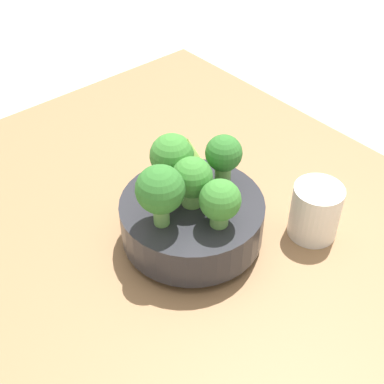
# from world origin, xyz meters

# --- Properties ---
(ground_plane) EXTENTS (6.00, 6.00, 0.00)m
(ground_plane) POSITION_xyz_m (0.00, 0.00, 0.00)
(ground_plane) COLOR #ADA89E
(table) EXTENTS (1.04, 0.81, 0.04)m
(table) POSITION_xyz_m (0.00, 0.00, 0.02)
(table) COLOR olive
(table) RESTS_ON ground_plane
(bowl) EXTENTS (0.20, 0.20, 0.07)m
(bowl) POSITION_xyz_m (0.03, -0.01, 0.08)
(bowl) COLOR #28282D
(bowl) RESTS_ON table
(romanesco_piece_near) EXTENTS (0.05, 0.05, 0.08)m
(romanesco_piece_near) POSITION_xyz_m (0.07, -0.03, 0.16)
(romanesco_piece_near) COLOR #609347
(romanesco_piece_near) RESTS_ON bowl
(broccoli_floret_center) EXTENTS (0.06, 0.06, 0.07)m
(broccoli_floret_center) POSITION_xyz_m (0.03, -0.01, 0.15)
(broccoli_floret_center) COLOR #6BA34C
(broccoli_floret_center) RESTS_ON bowl
(broccoli_floret_left) EXTENTS (0.06, 0.06, 0.07)m
(broccoli_floret_left) POSITION_xyz_m (-0.02, -0.01, 0.15)
(broccoli_floret_left) COLOR #609347
(broccoli_floret_left) RESTS_ON bowl
(broccoli_floret_right) EXTENTS (0.06, 0.06, 0.09)m
(broccoli_floret_right) POSITION_xyz_m (0.08, -0.02, 0.16)
(broccoli_floret_right) COLOR #6BA34C
(broccoli_floret_right) RESTS_ON bowl
(broccoli_floret_front) EXTENTS (0.05, 0.05, 0.08)m
(broccoli_floret_front) POSITION_xyz_m (0.03, -0.07, 0.16)
(broccoli_floret_front) COLOR #609347
(broccoli_floret_front) RESTS_ON bowl
(broccoli_floret_back) EXTENTS (0.06, 0.06, 0.09)m
(broccoli_floret_back) POSITION_xyz_m (0.03, 0.04, 0.17)
(broccoli_floret_back) COLOR #609347
(broccoli_floret_back) RESTS_ON bowl
(cup) EXTENTS (0.07, 0.07, 0.08)m
(cup) POSITION_xyz_m (-0.07, -0.16, 0.08)
(cup) COLOR silver
(cup) RESTS_ON table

